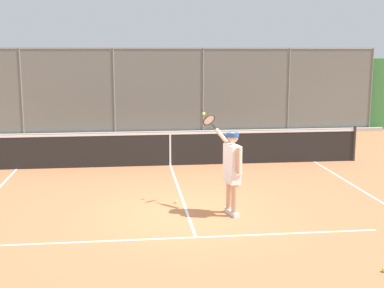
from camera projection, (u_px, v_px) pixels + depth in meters
The scene contains 7 objects.
ground_plane at pixel (187, 213), 10.76m from camera, with size 60.00×60.00×0.00m, color #B76B42.
court_line_markings at pixel (198, 243), 9.09m from camera, with size 8.74×10.92×0.01m.
fence_backdrop at pixel (158, 96), 21.17m from camera, with size 20.46×1.37×3.40m.
tennis_net at pixel (170, 149), 15.15m from camera, with size 11.23×0.09×1.07m.
tennis_player at pixel (232, 166), 10.53m from camera, with size 0.69×1.33×2.00m.
tennis_ball_near_net at pixel (384, 270), 7.91m from camera, with size 0.07×0.07×0.07m, color #C1D138.
tennis_ball_near_baseline at pixel (176, 202), 11.47m from camera, with size 0.07×0.07×0.07m, color #D6E042.
Camera 1 is at (1.11, 10.28, 3.31)m, focal length 48.96 mm.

